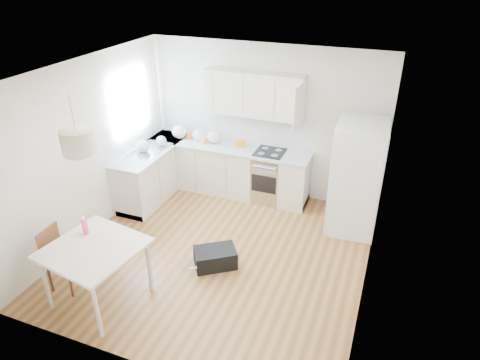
# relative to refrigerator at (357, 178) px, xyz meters

# --- Properties ---
(floor) EXTENTS (4.20, 4.20, 0.00)m
(floor) POSITION_rel_refrigerator_xyz_m (-1.74, -1.44, -0.89)
(floor) COLOR brown
(floor) RESTS_ON ground
(ceiling) EXTENTS (4.20, 4.20, 0.00)m
(ceiling) POSITION_rel_refrigerator_xyz_m (-1.74, -1.44, 1.81)
(ceiling) COLOR white
(ceiling) RESTS_ON wall_back
(wall_back) EXTENTS (4.20, 0.00, 4.20)m
(wall_back) POSITION_rel_refrigerator_xyz_m (-1.74, 0.66, 0.46)
(wall_back) COLOR silver
(wall_back) RESTS_ON floor
(wall_left) EXTENTS (0.00, 4.20, 4.20)m
(wall_left) POSITION_rel_refrigerator_xyz_m (-3.84, -1.44, 0.46)
(wall_left) COLOR silver
(wall_left) RESTS_ON floor
(wall_right) EXTENTS (0.00, 4.20, 4.20)m
(wall_right) POSITION_rel_refrigerator_xyz_m (0.36, -1.44, 0.46)
(wall_right) COLOR silver
(wall_right) RESTS_ON floor
(window_glassblock) EXTENTS (0.02, 1.00, 1.00)m
(window_glassblock) POSITION_rel_refrigerator_xyz_m (-3.82, -0.29, 0.86)
(window_glassblock) COLOR #BFE0F9
(window_glassblock) RESTS_ON wall_left
(cabinets_back) EXTENTS (3.00, 0.60, 0.88)m
(cabinets_back) POSITION_rel_refrigerator_xyz_m (-2.34, 0.36, -0.45)
(cabinets_back) COLOR beige
(cabinets_back) RESTS_ON floor
(cabinets_left) EXTENTS (0.60, 1.80, 0.88)m
(cabinets_left) POSITION_rel_refrigerator_xyz_m (-3.54, -0.24, -0.45)
(cabinets_left) COLOR beige
(cabinets_left) RESTS_ON floor
(counter_back) EXTENTS (3.02, 0.64, 0.04)m
(counter_back) POSITION_rel_refrigerator_xyz_m (-2.34, 0.36, 0.01)
(counter_back) COLOR #AFB2B4
(counter_back) RESTS_ON cabinets_back
(counter_left) EXTENTS (0.64, 1.82, 0.04)m
(counter_left) POSITION_rel_refrigerator_xyz_m (-3.54, -0.24, 0.01)
(counter_left) COLOR #AFB2B4
(counter_left) RESTS_ON cabinets_left
(backsplash_back) EXTENTS (3.00, 0.01, 0.58)m
(backsplash_back) POSITION_rel_refrigerator_xyz_m (-2.34, 0.65, 0.32)
(backsplash_back) COLOR white
(backsplash_back) RESTS_ON wall_back
(backsplash_left) EXTENTS (0.01, 1.80, 0.58)m
(backsplash_left) POSITION_rel_refrigerator_xyz_m (-3.83, -0.24, 0.32)
(backsplash_left) COLOR white
(backsplash_left) RESTS_ON wall_left
(upper_cabinets) EXTENTS (1.70, 0.32, 0.75)m
(upper_cabinets) POSITION_rel_refrigerator_xyz_m (-1.89, 0.50, 0.99)
(upper_cabinets) COLOR beige
(upper_cabinets) RESTS_ON wall_back
(range_oven) EXTENTS (0.50, 0.61, 0.88)m
(range_oven) POSITION_rel_refrigerator_xyz_m (-1.54, 0.36, -0.45)
(range_oven) COLOR #B6B8BB
(range_oven) RESTS_ON floor
(sink) EXTENTS (0.50, 0.80, 0.16)m
(sink) POSITION_rel_refrigerator_xyz_m (-3.54, -0.29, 0.03)
(sink) COLOR #B6B8BB
(sink) RESTS_ON counter_left
(refrigerator) EXTENTS (0.89, 0.93, 1.77)m
(refrigerator) POSITION_rel_refrigerator_xyz_m (0.00, 0.00, 0.00)
(refrigerator) COLOR white
(refrigerator) RESTS_ON floor
(dining_table) EXTENTS (1.21, 1.21, 0.83)m
(dining_table) POSITION_rel_refrigerator_xyz_m (-2.75, -2.86, -0.15)
(dining_table) COLOR beige
(dining_table) RESTS_ON floor
(dining_chair) EXTENTS (0.39, 0.39, 0.89)m
(dining_chair) POSITION_rel_refrigerator_xyz_m (-3.31, -2.82, -0.44)
(dining_chair) COLOR #482A15
(dining_chair) RESTS_ON floor
(drink_bottle) EXTENTS (0.09, 0.09, 0.25)m
(drink_bottle) POSITION_rel_refrigerator_xyz_m (-3.02, -2.66, 0.07)
(drink_bottle) COLOR #F14386
(drink_bottle) RESTS_ON dining_table
(gym_bag) EXTENTS (0.69, 0.64, 0.27)m
(gym_bag) POSITION_rel_refrigerator_xyz_m (-1.67, -1.72, -0.75)
(gym_bag) COLOR black
(gym_bag) RESTS_ON floor
(pendant_lamp) EXTENTS (0.38, 0.38, 0.27)m
(pendant_lamp) POSITION_rel_refrigerator_xyz_m (-2.74, -2.80, 1.29)
(pendant_lamp) COLOR beige
(pendant_lamp) RESTS_ON ceiling
(grocery_bag_a) EXTENTS (0.28, 0.24, 0.25)m
(grocery_bag_a) POSITION_rel_refrigerator_xyz_m (-3.30, 0.37, 0.16)
(grocery_bag_a) COLOR silver
(grocery_bag_a) RESTS_ON counter_back
(grocery_bag_b) EXTENTS (0.24, 0.21, 0.22)m
(grocery_bag_b) POSITION_rel_refrigerator_xyz_m (-2.91, 0.38, 0.14)
(grocery_bag_b) COLOR silver
(grocery_bag_b) RESTS_ON counter_back
(grocery_bag_c) EXTENTS (0.25, 0.21, 0.23)m
(grocery_bag_c) POSITION_rel_refrigerator_xyz_m (-2.61, 0.40, 0.15)
(grocery_bag_c) COLOR silver
(grocery_bag_c) RESTS_ON counter_back
(grocery_bag_d) EXTENTS (0.19, 0.16, 0.17)m
(grocery_bag_d) POSITION_rel_refrigerator_xyz_m (-3.45, -0.04, 0.12)
(grocery_bag_d) COLOR silver
(grocery_bag_d) RESTS_ON counter_back
(grocery_bag_e) EXTENTS (0.24, 0.20, 0.21)m
(grocery_bag_e) POSITION_rel_refrigerator_xyz_m (-3.60, -0.40, 0.14)
(grocery_bag_e) COLOR silver
(grocery_bag_e) RESTS_ON counter_left
(snack_orange) EXTENTS (0.19, 0.16, 0.12)m
(snack_orange) POSITION_rel_refrigerator_xyz_m (-2.10, 0.42, 0.09)
(snack_orange) COLOR orange
(snack_orange) RESTS_ON counter_back
(snack_yellow) EXTENTS (0.19, 0.16, 0.11)m
(snack_yellow) POSITION_rel_refrigerator_xyz_m (-2.80, 0.36, 0.09)
(snack_yellow) COLOR gold
(snack_yellow) RESTS_ON counter_back
(snack_red) EXTENTS (0.18, 0.16, 0.10)m
(snack_red) POSITION_rel_refrigerator_xyz_m (-3.10, 0.44, 0.09)
(snack_red) COLOR #C73E18
(snack_red) RESTS_ON counter_back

